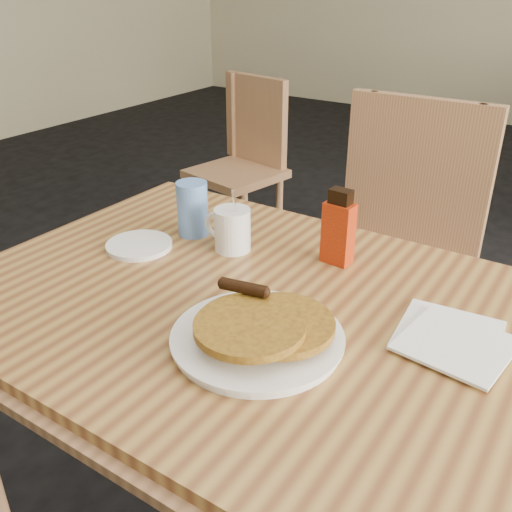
% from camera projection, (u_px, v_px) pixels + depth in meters
% --- Properties ---
extents(main_table, '(1.34, 0.91, 0.75)m').
position_uv_depth(main_table, '(271.00, 322.00, 1.14)').
color(main_table, '#A87C3B').
rests_on(main_table, floor).
extents(chair_main_far, '(0.46, 0.46, 1.00)m').
position_uv_depth(chair_main_far, '(398.00, 235.00, 1.77)').
color(chair_main_far, '#AA7850').
rests_on(chair_main_far, floor).
extents(chair_wall_extra, '(0.46, 0.47, 0.87)m').
position_uv_depth(chair_wall_extra, '(246.00, 151.00, 2.86)').
color(chair_wall_extra, '#AA7850').
rests_on(chair_wall_extra, floor).
extents(pancake_plate, '(0.31, 0.31, 0.09)m').
position_uv_depth(pancake_plate, '(258.00, 332.00, 1.00)').
color(pancake_plate, white).
rests_on(pancake_plate, main_table).
extents(coffee_mug, '(0.12, 0.08, 0.16)m').
position_uv_depth(coffee_mug, '(231.00, 229.00, 1.32)').
color(coffee_mug, white).
rests_on(coffee_mug, main_table).
extents(syrup_bottle, '(0.07, 0.05, 0.17)m').
position_uv_depth(syrup_bottle, '(338.00, 229.00, 1.25)').
color(syrup_bottle, maroon).
rests_on(syrup_bottle, main_table).
extents(napkin_stack, '(0.21, 0.23, 0.01)m').
position_uv_depth(napkin_stack, '(452.00, 339.00, 1.01)').
color(napkin_stack, white).
rests_on(napkin_stack, main_table).
extents(blue_tumbler, '(0.08, 0.08, 0.13)m').
position_uv_depth(blue_tumbler, '(193.00, 209.00, 1.39)').
color(blue_tumbler, '#5F90E0').
rests_on(blue_tumbler, main_table).
extents(side_saucer, '(0.18, 0.18, 0.01)m').
position_uv_depth(side_saucer, '(139.00, 245.00, 1.35)').
color(side_saucer, white).
rests_on(side_saucer, main_table).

